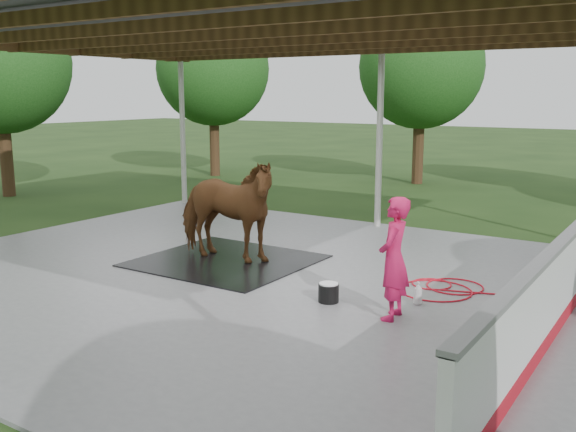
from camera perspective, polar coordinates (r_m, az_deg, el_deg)
The scene contains 12 objects.
ground at distance 10.45m, azimuth -3.19°, elevation -5.55°, with size 100.00×100.00×0.00m, color #1E3814.
concrete_slab at distance 10.45m, azimuth -3.19°, elevation -5.42°, with size 12.00×10.00×0.05m, color slate.
pavilion_structure at distance 10.08m, azimuth -3.43°, elevation 16.62°, with size 12.60×10.60×4.05m.
dasher_board at distance 8.52m, azimuth 22.74°, elevation -6.07°, with size 0.16×8.00×1.15m.
tree_belt at distance 10.64m, azimuth 0.91°, elevation 15.37°, with size 28.00×28.00×5.80m.
rubber_mat at distance 11.33m, azimuth -5.55°, elevation -3.96°, with size 2.83×2.65×0.02m, color black.
horse at distance 11.14m, azimuth -5.63°, elevation 0.55°, with size 0.97×2.12×1.79m, color brown.
handler at distance 8.38m, azimuth 9.38°, elevation -3.75°, with size 0.59×0.39×1.61m, color #C01449.
wash_bucket at distance 9.12m, azimuth 3.63°, elevation -6.78°, with size 0.29×0.29×0.27m.
soap_bottle_a at distance 9.17m, azimuth 11.48°, elevation -6.73°, with size 0.13×0.13×0.33m, color silver.
soap_bottle_b at distance 7.98m, azimuth 16.31°, elevation -10.12°, with size 0.09×0.09×0.20m, color #338CD8.
hose_coil at distance 9.99m, azimuth 13.48°, elevation -6.25°, with size 1.71×1.34×0.02m.
Camera 1 is at (5.95, -8.08, 2.95)m, focal length 40.00 mm.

